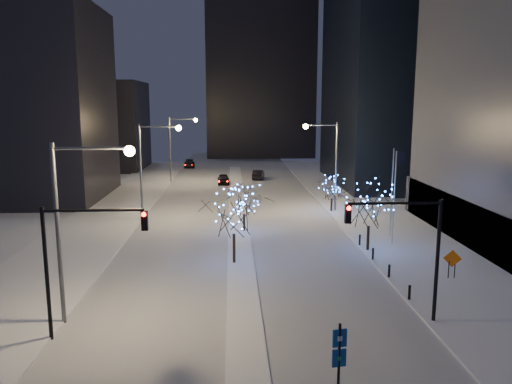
{
  "coord_description": "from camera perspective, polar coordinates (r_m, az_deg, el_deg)",
  "views": [
    {
      "loc": [
        -0.63,
        -24.5,
        12.01
      ],
      "look_at": [
        1.31,
        14.92,
        5.0
      ],
      "focal_mm": 35.0,
      "sensor_mm": 36.0,
      "label": 1
    }
  ],
  "objects": [
    {
      "name": "car_near",
      "position": [
        75.64,
        -3.75,
        1.48
      ],
      "size": [
        1.88,
        4.4,
        1.48
      ],
      "primitive_type": "imported",
      "rotation": [
        0.0,
        0.0,
        0.03
      ],
      "color": "black",
      "rests_on": "ground"
    },
    {
      "name": "car_mid",
      "position": [
        80.47,
        0.26,
        2.02
      ],
      "size": [
        2.28,
        4.72,
        1.49
      ],
      "primitive_type": "imported",
      "rotation": [
        0.0,
        0.0,
        2.98
      ],
      "color": "black",
      "rests_on": "ground"
    },
    {
      "name": "street_lamp_w_far",
      "position": [
        77.15,
        -9.05,
        5.85
      ],
      "size": [
        4.4,
        0.56,
        10.0
      ],
      "color": "#595E66",
      "rests_on": "ground"
    },
    {
      "name": "median",
      "position": [
        55.79,
        -2.11,
        -2.29
      ],
      "size": [
        2.0,
        80.0,
        0.15
      ],
      "primitive_type": "cube",
      "color": "silver",
      "rests_on": "ground"
    },
    {
      "name": "west_sidewalk",
      "position": [
        47.97,
        -18.98,
        -4.9
      ],
      "size": [
        8.0,
        90.0,
        0.15
      ],
      "primitive_type": "cube",
      "color": "silver",
      "rests_on": "ground"
    },
    {
      "name": "construction_sign",
      "position": [
        37.06,
        21.52,
        -7.36
      ],
      "size": [
        1.18,
        0.39,
        2.0
      ],
      "rotation": [
        0.0,
        0.0,
        -0.29
      ],
      "color": "black",
      "rests_on": "east_sidewalk"
    },
    {
      "name": "street_lamp_east",
      "position": [
        55.82,
        8.28,
        4.25
      ],
      "size": [
        3.9,
        0.56,
        10.0
      ],
      "color": "#595E66",
      "rests_on": "ground"
    },
    {
      "name": "bollards",
      "position": [
        37.92,
        14.05,
        -7.75
      ],
      "size": [
        0.16,
        12.16,
        0.9
      ],
      "color": "black",
      "rests_on": "east_sidewalk"
    },
    {
      "name": "wayfinding_sign",
      "position": [
        21.44,
        9.49,
        -17.76
      ],
      "size": [
        0.6,
        0.18,
        3.34
      ],
      "rotation": [
        0.0,
        0.0,
        0.17
      ],
      "color": "black",
      "rests_on": "ground"
    },
    {
      "name": "holiday_tree_plaza_far",
      "position": [
        56.06,
        8.67,
        0.46
      ],
      "size": [
        4.18,
        4.18,
        4.06
      ],
      "color": "black",
      "rests_on": "east_sidewalk"
    },
    {
      "name": "ground",
      "position": [
        27.29,
        -1.25,
        -16.04
      ],
      "size": [
        160.0,
        160.0,
        0.0
      ],
      "primitive_type": "plane",
      "color": "white",
      "rests_on": "ground"
    },
    {
      "name": "street_lamp_w_mid",
      "position": [
        52.46,
        -11.94,
        3.82
      ],
      "size": [
        4.4,
        0.56,
        10.0
      ],
      "color": "#595E66",
      "rests_on": "ground"
    },
    {
      "name": "holiday_tree_median_near",
      "position": [
        37.18,
        -2.56,
        -2.27
      ],
      "size": [
        5.86,
        5.86,
        5.96
      ],
      "color": "black",
      "rests_on": "median"
    },
    {
      "name": "road",
      "position": [
        60.7,
        -2.17,
        -1.34
      ],
      "size": [
        20.0,
        130.0,
        0.02
      ],
      "primitive_type": "cube",
      "color": "#B7BCC7",
      "rests_on": "ground"
    },
    {
      "name": "traffic_signal_east",
      "position": [
        28.18,
        17.22,
        -5.29
      ],
      "size": [
        5.26,
        0.43,
        7.0
      ],
      "color": "black",
      "rests_on": "ground"
    },
    {
      "name": "holiday_tree_median_far",
      "position": [
        46.78,
        -1.39,
        -0.93
      ],
      "size": [
        4.72,
        4.72,
        4.54
      ],
      "color": "black",
      "rests_on": "median"
    },
    {
      "name": "horizon_block",
      "position": [
        117.04,
        0.45,
        14.47
      ],
      "size": [
        24.0,
        14.0,
        42.0
      ],
      "primitive_type": "cube",
      "color": "black",
      "rests_on": "ground"
    },
    {
      "name": "traffic_signal_west",
      "position": [
        26.71,
        -19.82,
        -6.29
      ],
      "size": [
        5.26,
        0.43,
        7.0
      ],
      "color": "black",
      "rests_on": "ground"
    },
    {
      "name": "flagpoles",
      "position": [
        44.62,
        15.5,
        0.4
      ],
      "size": [
        1.35,
        2.6,
        8.0
      ],
      "color": "silver",
      "rests_on": "east_sidewalk"
    },
    {
      "name": "holiday_tree_plaza_near",
      "position": [
        41.45,
        12.82,
        -1.58
      ],
      "size": [
        4.58,
        4.58,
        5.67
      ],
      "color": "black",
      "rests_on": "east_sidewalk"
    },
    {
      "name": "filler_west_far",
      "position": [
        97.93,
        -17.98,
        7.23
      ],
      "size": [
        18.0,
        16.0,
        16.0
      ],
      "primitive_type": "cube",
      "color": "black",
      "rests_on": "ground"
    },
    {
      "name": "street_lamp_w_near",
      "position": [
        28.31,
        -19.83,
        -1.76
      ],
      "size": [
        4.4,
        0.56,
        10.0
      ],
      "color": "#595E66",
      "rests_on": "ground"
    },
    {
      "name": "east_sidewalk",
      "position": [
        48.65,
        16.06,
        -4.53
      ],
      "size": [
        10.0,
        90.0,
        0.15
      ],
      "primitive_type": "cube",
      "color": "silver",
      "rests_on": "ground"
    },
    {
      "name": "car_far",
      "position": [
        96.08,
        -7.62,
        3.23
      ],
      "size": [
        2.36,
        5.04,
        1.42
      ],
      "primitive_type": "imported",
      "rotation": [
        0.0,
        0.0,
        0.08
      ],
      "color": "black",
      "rests_on": "ground"
    },
    {
      "name": "filler_west_near",
      "position": [
        70.07,
        -26.17,
        9.05
      ],
      "size": [
        22.0,
        18.0,
        24.0
      ],
      "primitive_type": "cube",
      "color": "black",
      "rests_on": "ground"
    }
  ]
}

